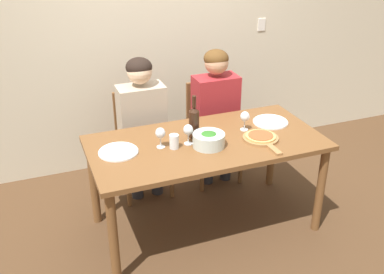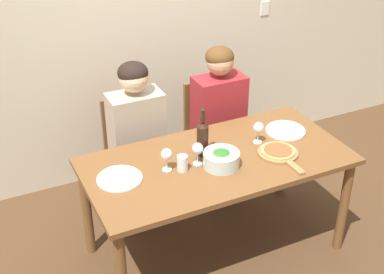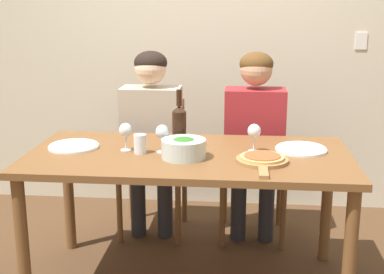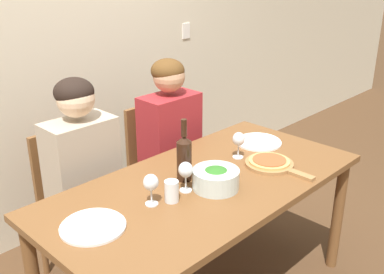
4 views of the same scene
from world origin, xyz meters
name	(u,v)px [view 2 (image 2 of 4)]	position (x,y,z in m)	size (l,w,h in m)	color
ground_plane	(215,248)	(0.00, 0.00, 0.00)	(40.00, 40.00, 0.00)	#4C331E
back_wall	(142,13)	(0.00, 1.26, 1.35)	(10.00, 0.06, 2.70)	beige
dining_table	(217,170)	(0.00, 0.00, 0.66)	(1.70, 0.84, 0.75)	brown
chair_left	(134,151)	(-0.31, 0.73, 0.48)	(0.42, 0.42, 0.88)	brown
chair_right	(213,132)	(0.36, 0.73, 0.48)	(0.42, 0.42, 0.88)	brown
person_woman	(137,128)	(-0.31, 0.62, 0.74)	(0.47, 0.51, 1.22)	#28282D
person_man	(220,109)	(0.36, 0.62, 0.74)	(0.47, 0.51, 1.22)	#28282D
wine_bottle	(203,137)	(-0.06, 0.09, 0.88)	(0.08, 0.08, 0.32)	black
broccoli_bowl	(221,159)	(-0.02, -0.08, 0.80)	(0.23, 0.23, 0.11)	silver
dinner_plate_left	(120,178)	(-0.63, 0.05, 0.76)	(0.27, 0.27, 0.02)	white
dinner_plate_right	(285,130)	(0.59, 0.11, 0.76)	(0.27, 0.27, 0.02)	white
pizza_on_board	(279,153)	(0.38, -0.13, 0.76)	(0.26, 0.40, 0.04)	#9E7042
wine_glass_left	(167,156)	(-0.34, 0.02, 0.85)	(0.07, 0.07, 0.15)	silver
wine_glass_right	(258,129)	(0.34, 0.06, 0.85)	(0.07, 0.07, 0.15)	silver
wine_glass_centre	(198,150)	(-0.14, 0.00, 0.85)	(0.07, 0.07, 0.15)	silver
water_tumbler	(182,163)	(-0.25, -0.02, 0.80)	(0.07, 0.07, 0.10)	silver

